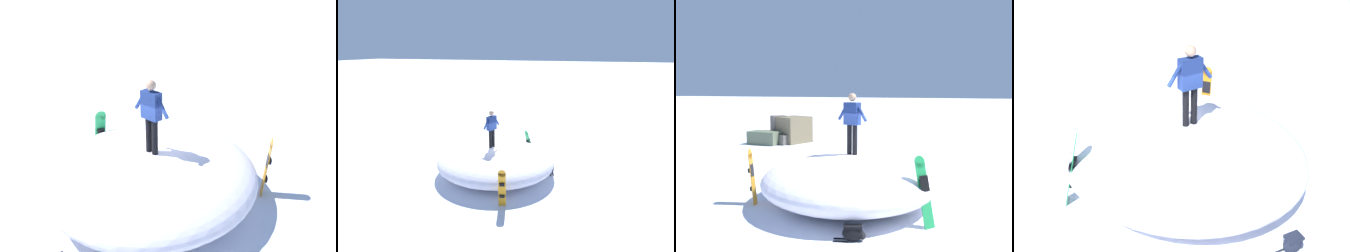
{
  "view_description": "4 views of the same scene",
  "coord_description": "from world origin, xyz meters",
  "views": [
    {
      "loc": [
        -7.78,
        -3.96,
        5.53
      ],
      "look_at": [
        0.2,
        -0.68,
        1.71
      ],
      "focal_mm": 41.81,
      "sensor_mm": 36.0,
      "label": 1
    },
    {
      "loc": [
        3.4,
        -10.88,
        5.68
      ],
      "look_at": [
        -0.06,
        0.06,
        2.21
      ],
      "focal_mm": 27.24,
      "sensor_mm": 36.0,
      "label": 2
    },
    {
      "loc": [
        9.07,
        2.69,
        3.18
      ],
      "look_at": [
        -0.5,
        -0.82,
        2.14
      ],
      "focal_mm": 38.79,
      "sensor_mm": 36.0,
      "label": 3
    },
    {
      "loc": [
        -4.56,
        4.63,
        5.16
      ],
      "look_at": [
        -0.8,
        -0.0,
        1.65
      ],
      "focal_mm": 38.1,
      "sensor_mm": 36.0,
      "label": 4
    }
  ],
  "objects": [
    {
      "name": "backpack_near",
      "position": [
        -3.33,
        0.01,
        0.19
      ],
      "size": [
        0.42,
        0.57,
        0.38
      ],
      "color": "#1E2333",
      "rests_on": "ground"
    },
    {
      "name": "snowboarder_standing",
      "position": [
        -0.54,
        -0.58,
        2.34
      ],
      "size": [
        0.45,
        1.01,
        1.73
      ],
      "color": "black",
      "rests_on": "snow_mound"
    },
    {
      "name": "rock_outcrop",
      "position": [
        -9.74,
        -7.95,
        0.66
      ],
      "size": [
        2.9,
        3.16,
        1.59
      ],
      "color": "#6A5F5E",
      "rests_on": "ground"
    },
    {
      "name": "ground",
      "position": [
        0.0,
        0.0,
        0.0
      ],
      "size": [
        240.0,
        240.0,
        0.0
      ],
      "primitive_type": "plane",
      "color": "white"
    },
    {
      "name": "backpack_far",
      "position": [
        2.12,
        0.36,
        0.18
      ],
      "size": [
        0.39,
        0.7,
        0.35
      ],
      "color": "black",
      "rests_on": "ground"
    },
    {
      "name": "snowboard_primary_upright",
      "position": [
        0.77,
        -3.04,
        0.8
      ],
      "size": [
        0.31,
        0.23,
        1.56
      ],
      "color": "orange",
      "rests_on": "ground"
    },
    {
      "name": "snowboard_secondary_upright",
      "position": [
        0.73,
        1.61,
        0.84
      ],
      "size": [
        0.53,
        0.54,
        1.63
      ],
      "color": "#1E8C47",
      "rests_on": "ground"
    },
    {
      "name": "snow_mound",
      "position": [
        -0.39,
        -0.54,
        0.67
      ],
      "size": [
        6.07,
        5.64,
        1.33
      ],
      "primitive_type": "ellipsoid",
      "rotation": [
        0.0,
        0.0,
        0.13
      ],
      "color": "white",
      "rests_on": "ground"
    }
  ]
}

